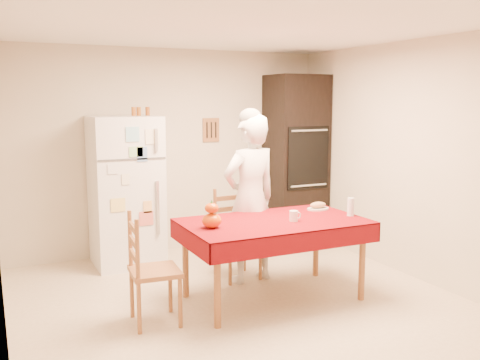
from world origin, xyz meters
TOP-DOWN VIEW (x-y plane):
  - floor at (0.00, 0.00)m, footprint 4.50×4.50m
  - room_shell at (0.00, 0.00)m, footprint 4.02×4.52m
  - refrigerator at (-0.65, 1.88)m, footprint 0.75×0.74m
  - oven_cabinet at (1.63, 1.93)m, footprint 0.70×0.62m
  - dining_table at (0.34, 0.18)m, footprint 1.70×1.00m
  - chair_far at (0.28, 0.93)m, footprint 0.44×0.43m
  - chair_left at (-0.90, 0.12)m, footprint 0.43×0.45m
  - seated_woman at (0.37, 0.74)m, footprint 0.69×0.51m
  - coffee_mug at (0.49, 0.07)m, footprint 0.08×0.08m
  - pumpkin_lower at (-0.30, 0.16)m, footprint 0.17×0.17m
  - pumpkin_upper at (-0.30, 0.16)m, footprint 0.12×0.12m
  - wine_glass at (1.11, 0.04)m, footprint 0.07×0.07m
  - bread_plate at (0.99, 0.42)m, footprint 0.24×0.24m
  - bread_loaf at (0.99, 0.42)m, footprint 0.18×0.10m
  - spice_jar_left at (-0.52, 1.93)m, footprint 0.05×0.05m
  - spice_jar_mid at (-0.46, 1.93)m, footprint 0.05×0.05m
  - spice_jar_right at (-0.36, 1.93)m, footprint 0.05×0.05m

SIDE VIEW (x-z plane):
  - floor at x=0.00m, z-range 0.00..0.00m
  - chair_far at x=0.28m, z-range 0.03..0.98m
  - chair_left at x=-0.90m, z-range 0.03..0.98m
  - dining_table at x=0.34m, z-range 0.31..1.07m
  - bread_plate at x=0.99m, z-range 0.76..0.78m
  - bread_loaf at x=0.99m, z-range 0.78..0.84m
  - coffee_mug at x=0.49m, z-range 0.76..0.86m
  - pumpkin_lower at x=-0.30m, z-range 0.76..0.89m
  - wine_glass at x=1.11m, z-range 0.76..0.94m
  - refrigerator at x=-0.65m, z-range 0.00..1.70m
  - seated_woman at x=0.37m, z-range 0.00..1.74m
  - pumpkin_upper at x=-0.30m, z-range 0.89..0.99m
  - oven_cabinet at x=1.63m, z-range 0.00..2.20m
  - room_shell at x=0.00m, z-range 0.37..2.88m
  - spice_jar_left at x=-0.52m, z-range 1.70..1.80m
  - spice_jar_mid at x=-0.46m, z-range 1.70..1.80m
  - spice_jar_right at x=-0.36m, z-range 1.70..1.80m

